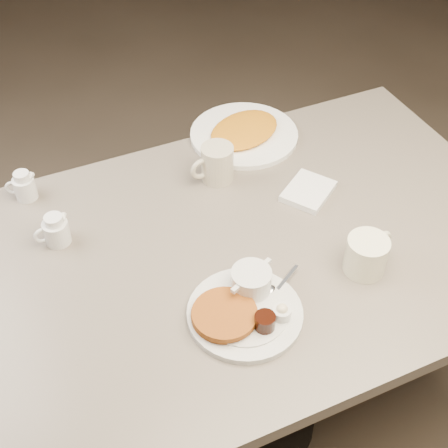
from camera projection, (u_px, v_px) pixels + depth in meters
name	position (u px, v px, depth m)	size (l,w,h in m)	color
diner_table	(227.00, 296.00, 1.59)	(1.50, 0.90, 0.75)	slate
main_plate	(244.00, 306.00, 1.32)	(0.33, 0.33, 0.07)	silver
coffee_mug_near	(367.00, 254.00, 1.40)	(0.15, 0.12, 0.09)	white
napkin	(308.00, 191.00, 1.60)	(0.17, 0.16, 0.02)	white
coffee_mug_far	(216.00, 164.00, 1.62)	(0.13, 0.09, 0.10)	beige
creamer_left	(56.00, 230.00, 1.46)	(0.09, 0.08, 0.08)	white
creamer_right	(24.00, 186.00, 1.58)	(0.08, 0.07, 0.08)	white
hash_plate	(244.00, 133.00, 1.78)	(0.41, 0.41, 0.04)	white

